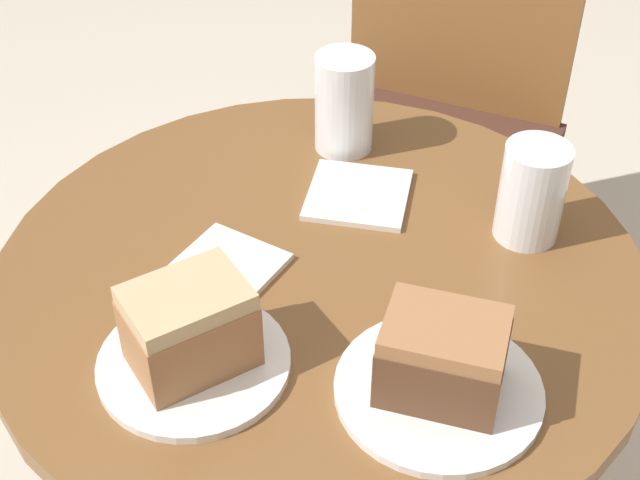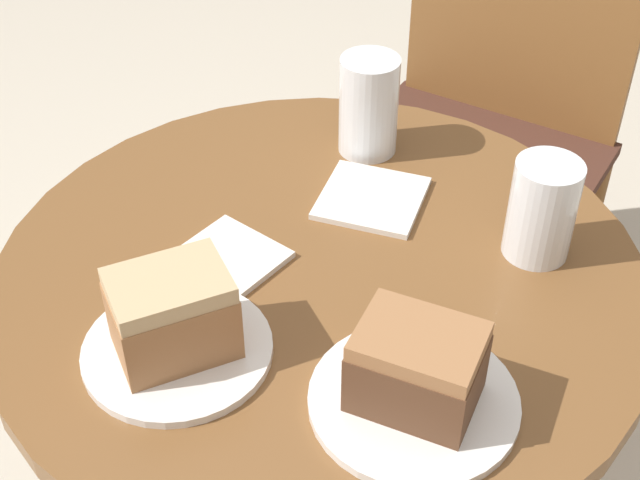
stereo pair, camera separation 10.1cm
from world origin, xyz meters
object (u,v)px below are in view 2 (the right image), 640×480
Objects in this scene: chair at (484,124)px; plate_far at (414,401)px; cake_slice_far at (417,367)px; glass_water at (541,214)px; plate_near at (178,350)px; glass_lemonade at (368,111)px; cake_slice_near at (172,314)px.

plate_far is (0.31, -0.88, 0.25)m from chair.
cake_slice_far is at bearing -72.87° from chair.
glass_water reaches higher than cake_slice_far.
chair is 4.52× the size of plate_near.
glass_water is at bearing -15.41° from glass_lemonade.
glass_lemonade is at bearing 126.94° from cake_slice_far.
cake_slice_far is 0.96× the size of glass_lemonade.
chair reaches higher than glass_lemonade.
glass_water is at bearing 88.66° from cake_slice_far.
glass_water is at bearing 55.83° from plate_near.
cake_slice_near reaches higher than plate_far.
plate_near is 1.36× the size of cake_slice_near.
chair reaches higher than cake_slice_far.
cake_slice_near is at bearing -116.57° from plate_near.
glass_lemonade is (-0.27, 0.36, 0.06)m from plate_far.
plate_near is 1.52× the size of cake_slice_far.
glass_water is at bearing -64.23° from chair.
chair is 1.00m from cake_slice_near.
glass_water is (0.01, 0.28, 0.00)m from cake_slice_far.
plate_near is 0.26m from cake_slice_far.
cake_slice_far is (0.31, -0.88, 0.30)m from chair.
chair is at bearing 109.30° from plate_far.
cake_slice_far reaches higher than plate_far.
chair is 0.73m from glass_water.
cake_slice_near is 1.19× the size of glass_water.
chair reaches higher than plate_far.
glass_water is (0.25, 0.36, -0.00)m from cake_slice_near.
chair is at bearing 109.30° from cake_slice_far.
cake_slice_near is 0.25m from cake_slice_far.
plate_far is at bearing -45.00° from cake_slice_far.
cake_slice_near reaches higher than cake_slice_far.
cake_slice_near is 1.08× the size of glass_lemonade.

